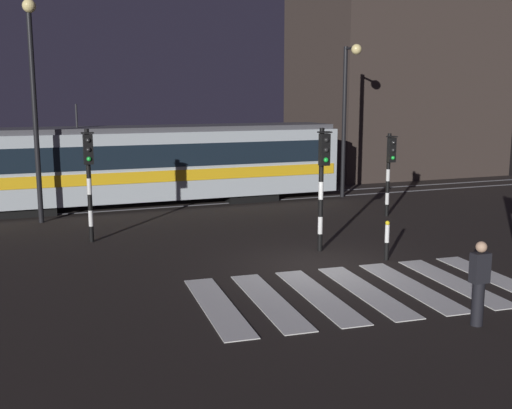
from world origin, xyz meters
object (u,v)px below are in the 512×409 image
object	(u,v)px
traffic_light_corner_far_left	(89,169)
street_lamp_trackside_left	(33,87)
traffic_light_corner_far_right	(390,162)
street_lamp_trackside_right	(348,101)
pedestrian_waiting_at_kerb	(479,283)
tram	(142,163)
bollard_island_edge	(387,240)
traffic_light_median_centre	(323,171)

from	to	relation	value
traffic_light_corner_far_left	street_lamp_trackside_left	bearing A→B (deg)	110.69
traffic_light_corner_far_right	street_lamp_trackside_right	bearing A→B (deg)	82.02
street_lamp_trackside_right	pedestrian_waiting_at_kerb	world-z (taller)	street_lamp_trackside_right
tram	bollard_island_edge	distance (m)	11.89
bollard_island_edge	street_lamp_trackside_left	bearing A→B (deg)	135.34
traffic_light_corner_far_left	street_lamp_trackside_left	size ratio (longest dim) A/B	0.46
traffic_light_corner_far_right	bollard_island_edge	distance (m)	6.54
traffic_light_median_centre	pedestrian_waiting_at_kerb	xyz separation A→B (m)	(0.20, -6.35, -1.49)
street_lamp_trackside_left	pedestrian_waiting_at_kerb	xyz separation A→B (m)	(7.64, -13.45, -3.89)
traffic_light_corner_far_left	bollard_island_edge	size ratio (longest dim) A/B	3.15
tram	pedestrian_waiting_at_kerb	distance (m)	16.18
traffic_light_corner_far_right	tram	xyz separation A→B (m)	(-8.14, 5.57, -0.30)
street_lamp_trackside_right	pedestrian_waiting_at_kerb	bearing A→B (deg)	-109.57
traffic_light_corner_far_left	street_lamp_trackside_right	world-z (taller)	street_lamp_trackside_right
street_lamp_trackside_right	pedestrian_waiting_at_kerb	distance (m)	15.79
traffic_light_median_centre	street_lamp_trackside_left	distance (m)	10.55
bollard_island_edge	street_lamp_trackside_right	bearing A→B (deg)	66.95
traffic_light_median_centre	tram	world-z (taller)	tram
traffic_light_corner_far_left	pedestrian_waiting_at_kerb	size ratio (longest dim) A/B	2.04
traffic_light_corner_far_right	street_lamp_trackside_left	bearing A→B (deg)	165.00
street_lamp_trackside_right	tram	xyz separation A→B (m)	(-8.75, 1.21, -2.48)
tram	traffic_light_corner_far_right	bearing A→B (deg)	-34.39
street_lamp_trackside_right	pedestrian_waiting_at_kerb	xyz separation A→B (m)	(-5.17, -14.54, -3.35)
traffic_light_median_centre	street_lamp_trackside_left	xyz separation A→B (m)	(-7.43, 7.10, 2.40)
bollard_island_edge	traffic_light_corner_far_right	bearing A→B (deg)	56.61
tram	pedestrian_waiting_at_kerb	size ratio (longest dim) A/B	9.78
traffic_light_median_centre	pedestrian_waiting_at_kerb	world-z (taller)	traffic_light_median_centre
traffic_light_corner_far_left	tram	distance (m)	6.46
street_lamp_trackside_left	traffic_light_corner_far_right	bearing A→B (deg)	-15.00
traffic_light_corner_far_right	traffic_light_median_centre	bearing A→B (deg)	-141.17
street_lamp_trackside_right	traffic_light_median_centre	bearing A→B (deg)	-123.26
traffic_light_median_centre	street_lamp_trackside_right	bearing A→B (deg)	56.74
traffic_light_corner_far_right	tram	world-z (taller)	tram
pedestrian_waiting_at_kerb	tram	bearing A→B (deg)	102.80
traffic_light_median_centre	traffic_light_corner_far_left	xyz separation A→B (m)	(-6.10, 3.56, -0.06)
traffic_light_median_centre	traffic_light_corner_far_right	bearing A→B (deg)	38.83
traffic_light_median_centre	street_lamp_trackside_right	size ratio (longest dim) A/B	0.54
tram	street_lamp_trackside_left	bearing A→B (deg)	-150.43
tram	bollard_island_edge	bearing A→B (deg)	-66.96
street_lamp_trackside_left	pedestrian_waiting_at_kerb	size ratio (longest dim) A/B	4.42
street_lamp_trackside_left	tram	xyz separation A→B (m)	(4.06, 2.30, -3.01)
traffic_light_corner_far_right	street_lamp_trackside_right	distance (m)	4.91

